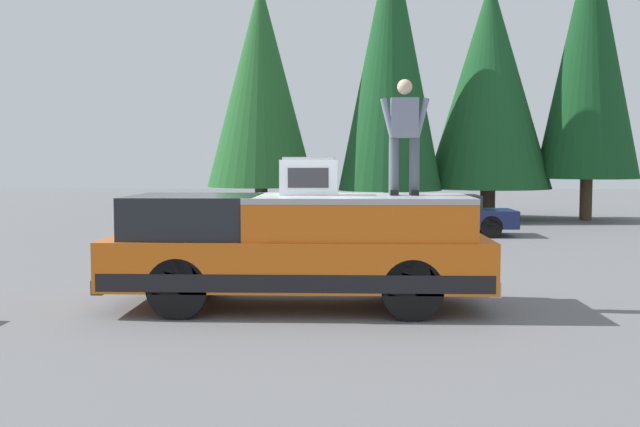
% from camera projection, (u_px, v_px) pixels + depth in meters
% --- Properties ---
extents(ground_plane, '(90.00, 90.00, 0.00)m').
position_uv_depth(ground_plane, '(293.00, 301.00, 11.67)').
color(ground_plane, slate).
extents(pickup_truck, '(2.01, 5.54, 1.65)m').
position_uv_depth(pickup_truck, '(299.00, 248.00, 11.18)').
color(pickup_truck, orange).
rests_on(pickup_truck, ground).
extents(compressor_unit, '(0.65, 0.84, 0.56)m').
position_uv_depth(compressor_unit, '(309.00, 176.00, 11.28)').
color(compressor_unit, silver).
rests_on(compressor_unit, pickup_truck).
extents(person_on_truck_bed, '(0.29, 0.72, 1.69)m').
position_uv_depth(person_on_truck_bed, '(404.00, 134.00, 11.12)').
color(person_on_truck_bed, '#4C515B').
rests_on(person_on_truck_bed, pickup_truck).
extents(parked_car_navy, '(1.64, 4.10, 1.16)m').
position_uv_depth(parked_car_navy, '(443.00, 215.00, 21.87)').
color(parked_car_navy, navy).
rests_on(parked_car_navy, ground).
extents(parked_car_silver, '(1.64, 4.10, 1.16)m').
position_uv_depth(parked_car_silver, '(264.00, 216.00, 21.60)').
color(parked_car_silver, silver).
rests_on(parked_car_silver, ground).
extents(conifer_far_left, '(3.59, 3.59, 10.47)m').
position_uv_depth(conifer_far_left, '(589.00, 52.00, 26.96)').
color(conifer_far_left, '#4C3826').
rests_on(conifer_far_left, ground).
extents(conifer_left, '(4.53, 4.53, 8.71)m').
position_uv_depth(conifer_left, '(489.00, 84.00, 27.52)').
color(conifer_left, '#4C3826').
rests_on(conifer_left, ground).
extents(conifer_center_left, '(3.64, 3.64, 10.23)m').
position_uv_depth(conifer_center_left, '(391.00, 60.00, 26.59)').
color(conifer_center_left, '#4C3826').
rests_on(conifer_center_left, ground).
extents(conifer_center_right, '(3.82, 3.82, 8.50)m').
position_uv_depth(conifer_center_right, '(261.00, 84.00, 26.99)').
color(conifer_center_right, '#4C3826').
rests_on(conifer_center_right, ground).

